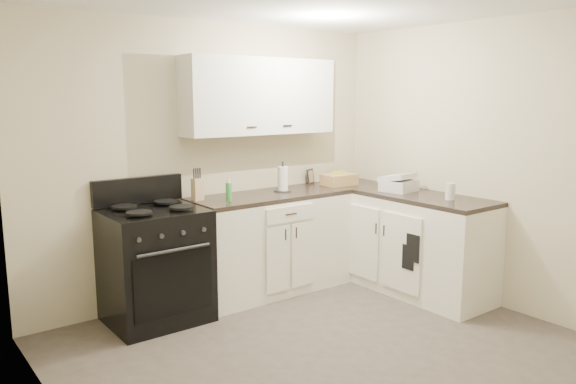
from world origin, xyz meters
TOP-DOWN VIEW (x-y plane):
  - floor at (0.00, 0.00)m, footprint 3.60×3.60m
  - wall_back at (0.00, 1.80)m, footprint 3.60×0.00m
  - wall_right at (1.80, 0.00)m, footprint 0.00×3.60m
  - wall_left at (-1.80, 0.00)m, footprint 0.00×3.60m
  - base_cabinets_back at (0.43, 1.50)m, footprint 1.55×0.60m
  - base_cabinets_right at (1.50, 0.85)m, footprint 0.60×1.90m
  - countertop_back at (0.43, 1.50)m, footprint 1.55×0.60m
  - countertop_right at (1.50, 0.85)m, footprint 0.60×1.90m
  - upper_cabinets at (0.43, 1.65)m, footprint 1.55×0.30m
  - stove at (-0.75, 1.48)m, footprint 0.78×0.67m
  - knife_block at (-0.27, 1.62)m, footprint 0.09×0.08m
  - paper_towel at (0.60, 1.54)m, footprint 0.12×0.12m
  - soap_bottle at (-0.08, 1.41)m, footprint 0.05×0.05m
  - picture_frame at (1.12, 1.75)m, footprint 0.13×0.08m
  - wicker_basket at (1.29, 1.50)m, footprint 0.35×0.24m
  - countertop_grill at (1.49, 0.87)m, footprint 0.33×0.32m
  - glass_jar at (1.52, 0.30)m, footprint 0.10×0.10m
  - oven_mitt_near at (1.18, 0.40)m, footprint 0.02×0.14m
  - oven_mitt_far at (1.18, 0.45)m, footprint 0.02×0.13m

SIDE VIEW (x-z plane):
  - floor at x=0.00m, z-range 0.00..0.00m
  - oven_mitt_far at x=1.18m, z-range 0.32..0.55m
  - base_cabinets_back at x=0.43m, z-range 0.00..0.90m
  - base_cabinets_right at x=1.50m, z-range 0.00..0.90m
  - stove at x=-0.75m, z-range -0.01..0.93m
  - oven_mitt_near at x=1.18m, z-range 0.41..0.65m
  - countertop_back at x=0.43m, z-range 0.90..0.94m
  - countertop_right at x=1.50m, z-range 0.90..0.94m
  - countertop_grill at x=1.49m, z-range 0.94..1.05m
  - wicker_basket at x=1.29m, z-range 0.94..1.05m
  - glass_jar at x=1.52m, z-range 0.94..1.09m
  - picture_frame at x=1.12m, z-range 0.94..1.09m
  - soap_bottle at x=-0.08m, z-range 0.94..1.10m
  - knife_block at x=-0.27m, z-range 0.94..1.13m
  - paper_towel at x=0.60m, z-range 0.94..1.18m
  - wall_back at x=0.00m, z-range -0.55..3.05m
  - wall_right at x=1.80m, z-range -0.55..3.05m
  - wall_left at x=-1.80m, z-range -0.55..3.05m
  - upper_cabinets at x=0.43m, z-range 1.49..2.19m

